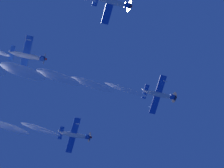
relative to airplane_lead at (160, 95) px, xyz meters
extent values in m
ellipsoid|color=silver|center=(0.24, -0.07, -0.04)|extent=(6.71, 3.02, 2.06)
cylinder|color=#194CB2|center=(-2.66, 0.81, 0.35)|extent=(1.21, 1.51, 1.40)
cone|color=red|center=(-3.28, 1.00, 0.43)|extent=(0.84, 0.79, 0.70)
cylinder|color=#3F3F47|center=(-3.13, 0.96, 0.41)|extent=(0.78, 2.82, 2.84)
cube|color=#194CB2|center=(0.39, -0.17, -0.22)|extent=(3.74, 8.17, 2.60)
ellipsoid|color=silver|center=(-0.64, -4.02, 0.89)|extent=(0.94, 0.53, 0.41)
ellipsoid|color=silver|center=(1.43, 3.68, -1.34)|extent=(0.94, 0.53, 0.41)
cube|color=#194CB2|center=(3.01, -0.91, -0.36)|extent=(1.72, 3.04, 1.02)
cube|color=silver|center=(3.17, -0.82, 0.11)|extent=(1.14, 0.72, 1.22)
ellipsoid|color=#1E232D|center=(0.03, 0.11, 0.40)|extent=(1.67, 1.23, 0.99)
ellipsoid|color=silver|center=(9.57, -18.80, 0.14)|extent=(6.72, 3.00, 2.13)
cylinder|color=#194CB2|center=(6.69, -17.91, 0.57)|extent=(1.23, 1.50, 1.39)
cone|color=red|center=(6.07, -17.72, 0.66)|extent=(0.85, 0.78, 0.70)
cylinder|color=#3F3F47|center=(6.21, -17.76, 0.64)|extent=(0.83, 2.79, 2.80)
cube|color=#194CB2|center=(9.73, -18.89, -0.05)|extent=(3.76, 8.21, 2.43)
ellipsoid|color=silver|center=(8.69, -22.76, 0.97)|extent=(0.95, 0.52, 0.41)
ellipsoid|color=silver|center=(10.77, -15.02, -1.07)|extent=(0.95, 0.52, 0.41)
cube|color=#194CB2|center=(12.35, -19.64, -0.23)|extent=(1.73, 3.05, 0.97)
cube|color=silver|center=(12.51, -19.55, 0.25)|extent=(1.16, 0.70, 1.24)
ellipsoid|color=#1E232D|center=(9.37, -18.63, 0.58)|extent=(1.68, 1.22, 1.00)
ellipsoid|color=silver|center=(18.98, 10.73, 1.17)|extent=(6.73, 2.98, 2.22)
cylinder|color=#194CB2|center=(16.10, 11.61, 1.64)|extent=(1.25, 1.49, 1.39)
cone|color=red|center=(15.48, 11.80, 1.75)|extent=(0.85, 0.77, 0.70)
cylinder|color=#3F3F47|center=(15.62, 11.76, 1.72)|extent=(0.88, 2.77, 2.77)
cube|color=#194CB2|center=(19.13, 10.64, 0.97)|extent=(3.76, 8.24, 2.34)
ellipsoid|color=silver|center=(18.10, 6.75, 1.94)|extent=(0.95, 0.52, 0.43)
ellipsoid|color=#1E232D|center=(18.78, 10.89, 1.61)|extent=(1.69, 1.21, 1.01)
ellipsoid|color=silver|center=(27.07, -7.92, 1.41)|extent=(6.74, 2.97, 2.30)
cylinder|color=#194CB2|center=(24.19, -7.04, 1.93)|extent=(1.27, 1.48, 1.39)
cone|color=red|center=(23.58, -6.85, 2.04)|extent=(0.86, 0.77, 0.70)
cylinder|color=#3F3F47|center=(23.72, -6.90, 2.01)|extent=(0.92, 2.75, 2.73)
cube|color=#194CB2|center=(27.22, -8.01, 1.21)|extent=(3.77, 8.27, 2.20)
ellipsoid|color=silver|center=(26.18, -11.91, 2.10)|extent=(0.95, 0.52, 0.43)
ellipsoid|color=silver|center=(28.26, -4.10, 0.33)|extent=(0.95, 0.52, 0.43)
cube|color=#194CB2|center=(29.83, -8.76, 0.96)|extent=(1.74, 3.07, 0.90)
cube|color=silver|center=(30.00, -8.70, 1.43)|extent=(1.20, 0.67, 1.27)
ellipsoid|color=#1E232D|center=(26.88, -7.77, 1.86)|extent=(1.70, 1.20, 1.02)
ellipsoid|color=white|center=(7.00, -2.37, -1.08)|extent=(8.95, 3.63, 2.43)
ellipsoid|color=white|center=(13.61, -4.42, -2.44)|extent=(9.12, 4.02, 2.81)
ellipsoid|color=white|center=(20.08, -6.21, -3.23)|extent=(9.29, 4.40, 3.19)
ellipsoid|color=white|center=(26.50, -8.23, -4.32)|extent=(9.46, 4.79, 3.57)
ellipsoid|color=white|center=(16.68, -20.71, -0.93)|extent=(8.95, 3.63, 2.43)
ellipsoid|color=white|center=(22.71, -23.07, -2.05)|extent=(9.12, 4.02, 2.81)
camera|label=1|loc=(30.65, 28.73, -68.48)|focal=61.74mm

